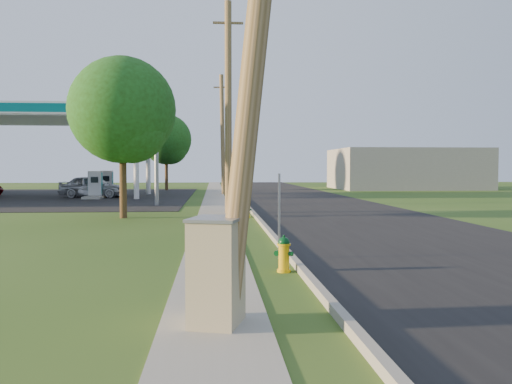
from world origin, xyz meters
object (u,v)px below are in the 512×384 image
at_px(hydrant_far, 236,195).
at_px(fuel_pump_se, 107,186).
at_px(tree_lot, 167,141).
at_px(hydrant_near, 284,254).
at_px(hydrant_mid, 247,210).
at_px(car_silver, 93,186).
at_px(utility_pole_mid, 228,107).
at_px(fuel_pump_ne, 95,188).
at_px(utility_pole_far, 222,134).
at_px(tree_verge, 124,114).
at_px(price_pylon, 156,109).
at_px(utility_cabinet, 217,272).

bearing_deg(hydrant_far, fuel_pump_se, 147.17).
distance_m(tree_lot, hydrant_near, 41.06).
height_order(hydrant_mid, car_silver, car_silver).
bearing_deg(fuel_pump_se, hydrant_mid, -63.48).
height_order(fuel_pump_se, hydrant_near, fuel_pump_se).
relative_size(utility_pole_mid, fuel_pump_ne, 3.06).
bearing_deg(utility_pole_far, hydrant_near, -88.66).
relative_size(fuel_pump_ne, hydrant_far, 4.58).
relative_size(fuel_pump_se, tree_verge, 0.47).
relative_size(fuel_pump_ne, tree_lot, 0.45).
relative_size(hydrant_far, car_silver, 0.15).
height_order(hydrant_far, car_silver, car_silver).
bearing_deg(hydrant_mid, price_pylon, 120.68).
relative_size(utility_pole_far, price_pylon, 1.39).
distance_m(utility_pole_far, fuel_pump_ne, 10.99).
bearing_deg(hydrant_mid, utility_pole_far, 92.10).
height_order(tree_lot, hydrant_mid, tree_lot).
xyz_separation_m(fuel_pump_ne, price_pylon, (5.00, -7.50, 4.71)).
distance_m(utility_pole_far, car_silver, 10.87).
relative_size(utility_pole_mid, hydrant_mid, 14.20).
relative_size(utility_pole_far, tree_verge, 1.40).
relative_size(tree_verge, hydrant_far, 9.73).
bearing_deg(tree_lot, hydrant_mid, -78.45).
distance_m(fuel_pump_ne, hydrant_near, 29.02).
bearing_deg(utility_pole_mid, fuel_pump_ne, 124.40).
bearing_deg(fuel_pump_ne, hydrant_mid, -57.82).
bearing_deg(hydrant_near, price_pylon, 103.20).
xyz_separation_m(hydrant_near, hydrant_far, (0.03, 25.11, -0.03)).
distance_m(fuel_pump_se, utility_cabinet, 35.99).
xyz_separation_m(tree_lot, hydrant_mid, (5.80, -28.39, -4.26)).
xyz_separation_m(price_pylon, hydrant_mid, (4.65, -7.83, -5.10)).
bearing_deg(utility_pole_mid, tree_lot, 100.98).
bearing_deg(utility_cabinet, price_pylon, 97.93).
xyz_separation_m(tree_verge, hydrant_near, (5.17, -12.24, -4.01)).
distance_m(price_pylon, tree_lot, 20.61).
height_order(tree_lot, utility_cabinet, tree_lot).
relative_size(fuel_pump_ne, fuel_pump_se, 1.00).
height_order(fuel_pump_se, hydrant_mid, fuel_pump_se).
bearing_deg(hydrant_far, car_silver, 162.36).
height_order(utility_pole_mid, hydrant_mid, utility_pole_mid).
height_order(utility_pole_mid, utility_pole_far, utility_pole_mid).
bearing_deg(car_silver, hydrant_mid, -139.05).
bearing_deg(tree_verge, tree_lot, 91.32).
distance_m(fuel_pump_se, car_silver, 3.08).
bearing_deg(fuel_pump_ne, utility_cabinet, -75.06).
relative_size(tree_verge, hydrant_near, 8.95).
bearing_deg(utility_pole_far, fuel_pump_se, -173.59).
distance_m(utility_pole_mid, tree_verge, 4.92).
relative_size(fuel_pump_se, car_silver, 0.69).
bearing_deg(car_silver, tree_verge, -153.82).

